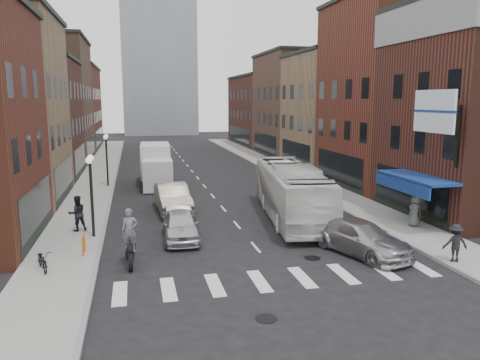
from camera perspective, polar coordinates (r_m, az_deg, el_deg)
name	(u,v)px	position (r m, az deg, el deg)	size (l,w,h in m)	color
ground	(261,254)	(20.94, 2.62, -9.02)	(160.00, 160.00, 0.00)	black
sidewalk_left	(97,179)	(41.76, -17.02, 0.14)	(3.00, 74.00, 0.15)	gray
sidewalk_right	(287,172)	(43.87, 5.70, 0.97)	(3.00, 74.00, 0.15)	gray
curb_left	(115,179)	(41.68, -14.96, 0.12)	(0.20, 74.00, 0.16)	gray
curb_right	(271,173)	(43.43, 3.82, 0.81)	(0.20, 74.00, 0.16)	gray
crosswalk_stripes	(282,279)	(18.24, 5.18, -11.95)	(12.00, 2.20, 0.01)	silver
bldg_left_mid_b	(16,119)	(44.20, -25.64, 6.75)	(10.30, 10.20, 10.30)	#472319
bldg_left_far_a	(40,101)	(54.96, -23.25, 8.88)	(10.30, 12.20, 13.30)	brown
bldg_left_far_b	(60,108)	(68.79, -21.12, 8.20)	(10.30, 16.20, 11.30)	#5F2C1B
bldg_right_mid_a	(401,94)	(38.84, 19.01, 9.84)	(10.30, 10.20, 14.30)	#5F2C1B
bldg_right_mid_b	(344,111)	(47.66, 12.55, 8.22)	(10.30, 10.20, 11.30)	#8E6F4E
bldg_right_far_a	(304,105)	(57.79, 7.86, 9.08)	(10.30, 12.20, 12.30)	brown
bldg_right_far_b	(271,111)	(71.08, 3.84, 8.45)	(10.30, 16.20, 10.30)	#472319
awning_blue	(413,179)	(26.19, 20.32, 0.12)	(1.80, 5.00, 0.78)	navy
billboard_sign	(436,113)	(24.04, 22.73, 7.57)	(1.52, 3.00, 3.70)	black
distant_tower	(157,5)	(98.95, -10.14, 20.24)	(14.00, 14.00, 50.00)	#9399A0
streetlamp_near	(91,181)	(23.51, -17.72, -0.07)	(0.32, 1.22, 4.11)	black
streetlamp_far	(106,150)	(37.36, -15.97, 3.50)	(0.32, 1.22, 4.11)	black
bike_rack	(84,245)	(21.44, -18.53, -7.53)	(0.08, 0.68, 0.80)	#D8590C
box_truck	(156,166)	(37.59, -10.21, 1.73)	(2.43, 7.46, 3.22)	silver
motorcycle_rider	(130,239)	(19.81, -13.25, -6.99)	(0.69, 2.34, 2.38)	black
transit_bus	(291,191)	(26.84, 6.26, -1.40)	(2.64, 11.28, 3.14)	silver
sedan_left_near	(181,225)	(23.00, -7.25, -5.49)	(1.69, 4.21, 1.44)	silver
sedan_left_far	(173,198)	(28.68, -8.22, -2.18)	(1.81, 5.18, 1.71)	#B2A690
curb_car	(361,238)	(21.46, 14.50, -6.83)	(2.03, 4.99, 1.45)	#B1B1B6
parked_bicycle	(43,260)	(20.06, -22.93, -8.96)	(0.55, 1.56, 0.82)	black
ped_left_solo	(77,213)	(25.14, -19.24, -3.86)	(0.88, 0.51, 1.81)	black
ped_right_a	(455,243)	(21.27, 24.76, -6.99)	(1.02, 0.50, 1.58)	black
ped_right_b	(418,207)	(27.13, 20.93, -3.06)	(1.02, 0.51, 1.74)	#987F4D
ped_right_c	(415,211)	(26.24, 20.51, -3.52)	(0.82, 0.53, 1.68)	#525559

